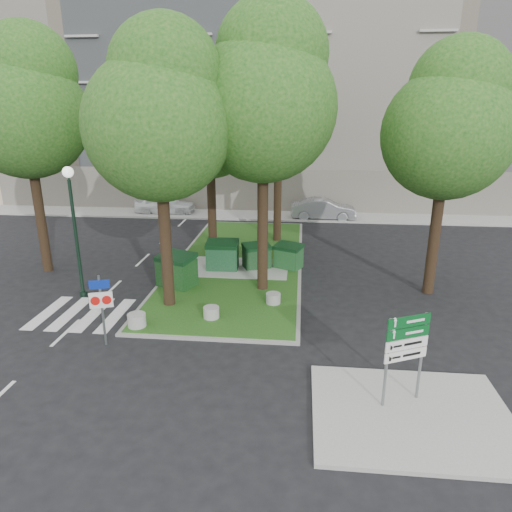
# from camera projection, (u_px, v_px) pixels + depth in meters

# --- Properties ---
(ground) EXTENTS (120.00, 120.00, 0.00)m
(ground) POSITION_uv_depth(u_px,v_px,m) (192.00, 339.00, 15.49)
(ground) COLOR black
(ground) RESTS_ON ground
(median_island) EXTENTS (6.00, 16.00, 0.12)m
(median_island) POSITION_uv_depth(u_px,v_px,m) (239.00, 262.00, 22.99)
(median_island) COLOR #1B4D16
(median_island) RESTS_ON ground
(median_kerb) EXTENTS (6.30, 16.30, 0.10)m
(median_kerb) POSITION_uv_depth(u_px,v_px,m) (239.00, 262.00, 22.99)
(median_kerb) COLOR gray
(median_kerb) RESTS_ON ground
(sidewalk_corner) EXTENTS (5.00, 4.00, 0.12)m
(sidewalk_corner) POSITION_uv_depth(u_px,v_px,m) (412.00, 415.00, 11.54)
(sidewalk_corner) COLOR #999993
(sidewalk_corner) RESTS_ON ground
(building_sidewalk) EXTENTS (42.00, 3.00, 0.12)m
(building_sidewalk) POSITION_uv_depth(u_px,v_px,m) (252.00, 215.00, 32.97)
(building_sidewalk) COLOR #999993
(building_sidewalk) RESTS_ON ground
(zebra_crossing) EXTENTS (5.00, 3.00, 0.01)m
(zebra_crossing) POSITION_uv_depth(u_px,v_px,m) (105.00, 315.00, 17.27)
(zebra_crossing) COLOR silver
(zebra_crossing) RESTS_ON ground
(apartment_building) EXTENTS (41.00, 12.00, 16.00)m
(apartment_building) POSITION_uv_depth(u_px,v_px,m) (261.00, 101.00, 37.60)
(apartment_building) COLOR tan
(apartment_building) RESTS_ON ground
(tree_median_near_left) EXTENTS (5.20, 5.20, 10.53)m
(tree_median_near_left) POSITION_uv_depth(u_px,v_px,m) (160.00, 112.00, 15.78)
(tree_median_near_left) COLOR black
(tree_median_near_left) RESTS_ON ground
(tree_median_near_right) EXTENTS (5.60, 5.60, 11.46)m
(tree_median_near_right) POSITION_uv_depth(u_px,v_px,m) (266.00, 93.00, 17.13)
(tree_median_near_right) COLOR black
(tree_median_near_right) RESTS_ON ground
(tree_median_mid) EXTENTS (4.80, 4.80, 9.99)m
(tree_median_mid) POSITION_uv_depth(u_px,v_px,m) (211.00, 118.00, 21.98)
(tree_median_mid) COLOR black
(tree_median_mid) RESTS_ON ground
(tree_median_far) EXTENTS (5.80, 5.80, 11.93)m
(tree_median_far) POSITION_uv_depth(u_px,v_px,m) (281.00, 91.00, 24.10)
(tree_median_far) COLOR black
(tree_median_far) RESTS_ON ground
(tree_street_left) EXTENTS (5.40, 5.40, 11.00)m
(tree_street_left) POSITION_uv_depth(u_px,v_px,m) (26.00, 103.00, 19.65)
(tree_street_left) COLOR black
(tree_street_left) RESTS_ON ground
(tree_street_right) EXTENTS (5.00, 5.00, 10.06)m
(tree_street_right) POSITION_uv_depth(u_px,v_px,m) (451.00, 121.00, 17.24)
(tree_street_right) COLOR black
(tree_street_right) RESTS_ON ground
(dumpster_a) EXTENTS (1.88, 1.63, 1.47)m
(dumpster_a) POSITION_uv_depth(u_px,v_px,m) (177.00, 270.00, 19.61)
(dumpster_a) COLOR #0E3610
(dumpster_a) RESTS_ON median_island
(dumpster_b) EXTENTS (1.54, 1.10, 1.40)m
(dumpster_b) POSITION_uv_depth(u_px,v_px,m) (223.00, 255.00, 21.69)
(dumpster_b) COLOR #124021
(dumpster_b) RESTS_ON median_island
(dumpster_c) EXTENTS (1.53, 1.33, 1.19)m
(dumpster_c) POSITION_uv_depth(u_px,v_px,m) (257.00, 256.00, 21.90)
(dumpster_c) COLOR black
(dumpster_c) RESTS_ON median_island
(dumpster_d) EXTENTS (1.55, 1.36, 1.20)m
(dumpster_d) POSITION_uv_depth(u_px,v_px,m) (288.00, 256.00, 21.86)
(dumpster_d) COLOR #15471C
(dumpster_d) RESTS_ON median_island
(bollard_left) EXTENTS (0.64, 0.64, 0.46)m
(bollard_left) POSITION_uv_depth(u_px,v_px,m) (137.00, 320.00, 16.06)
(bollard_left) COLOR #A1A19C
(bollard_left) RESTS_ON median_island
(bollard_right) EXTENTS (0.57, 0.57, 0.41)m
(bollard_right) POSITION_uv_depth(u_px,v_px,m) (273.00, 298.00, 17.96)
(bollard_right) COLOR gray
(bollard_right) RESTS_ON median_island
(bollard_mid) EXTENTS (0.58, 0.58, 0.41)m
(bollard_mid) POSITION_uv_depth(u_px,v_px,m) (211.00, 312.00, 16.72)
(bollard_mid) COLOR #9A9995
(bollard_mid) RESTS_ON median_island
(litter_bin) EXTENTS (0.41, 0.41, 0.72)m
(litter_bin) POSITION_uv_depth(u_px,v_px,m) (268.00, 256.00, 22.49)
(litter_bin) COLOR #B8C817
(litter_bin) RESTS_ON median_island
(street_lamp) EXTENTS (0.43, 0.43, 5.34)m
(street_lamp) POSITION_uv_depth(u_px,v_px,m) (74.00, 217.00, 17.98)
(street_lamp) COLOR black
(street_lamp) RESTS_ON ground
(traffic_sign_pole) EXTENTS (0.71, 0.27, 2.44)m
(traffic_sign_pole) POSITION_uv_depth(u_px,v_px,m) (101.00, 301.00, 14.63)
(traffic_sign_pole) COLOR slate
(traffic_sign_pole) RESTS_ON ground
(directional_sign) EXTENTS (1.14, 0.55, 2.47)m
(directional_sign) POSITION_uv_depth(u_px,v_px,m) (406.00, 346.00, 11.49)
(directional_sign) COLOR slate
(directional_sign) RESTS_ON sidewalk_corner
(car_white) EXTENTS (4.37, 1.81, 1.48)m
(car_white) POSITION_uv_depth(u_px,v_px,m) (165.00, 204.00, 33.40)
(car_white) COLOR white
(car_white) RESTS_ON ground
(car_silver) EXTENTS (4.50, 1.62, 1.48)m
(car_silver) POSITION_uv_depth(u_px,v_px,m) (323.00, 209.00, 31.76)
(car_silver) COLOR gray
(car_silver) RESTS_ON ground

